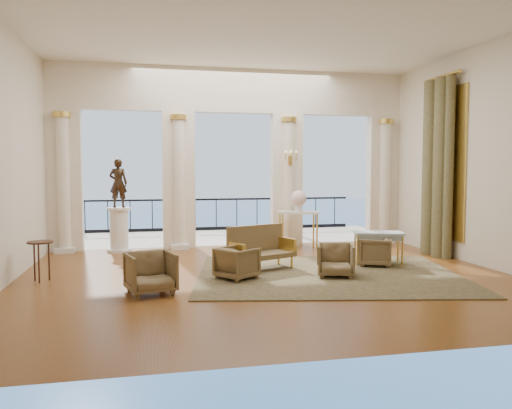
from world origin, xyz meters
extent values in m
plane|color=#4C2411|center=(0.00, 0.00, 0.00)|extent=(9.00, 9.00, 0.00)
plane|color=beige|center=(0.00, -4.00, 2.25)|extent=(9.00, 0.00, 9.00)
plane|color=beige|center=(4.50, 0.00, 2.25)|extent=(0.00, 8.00, 8.00)
plane|color=white|center=(0.00, 0.00, 4.50)|extent=(9.00, 9.00, 0.00)
cube|color=beige|center=(0.00, 3.85, 3.95)|extent=(9.00, 0.30, 1.10)
cube|color=beige|center=(-4.10, 3.85, 1.70)|extent=(0.80, 0.30, 3.40)
cylinder|color=beige|center=(-4.10, 3.67, 1.60)|extent=(0.28, 0.28, 3.20)
cylinder|color=gold|center=(-4.10, 3.67, 3.25)|extent=(0.40, 0.40, 0.12)
cube|color=silver|center=(-4.10, 3.67, 0.06)|extent=(0.45, 0.45, 0.12)
cube|color=beige|center=(-1.40, 3.85, 1.70)|extent=(0.80, 0.30, 3.40)
cylinder|color=beige|center=(-1.40, 3.67, 1.60)|extent=(0.28, 0.28, 3.20)
cylinder|color=gold|center=(-1.40, 3.67, 3.25)|extent=(0.40, 0.40, 0.12)
cube|color=silver|center=(-1.40, 3.67, 0.06)|extent=(0.45, 0.45, 0.12)
cube|color=beige|center=(1.40, 3.85, 1.70)|extent=(0.80, 0.30, 3.40)
cylinder|color=beige|center=(1.40, 3.67, 1.60)|extent=(0.28, 0.28, 3.20)
cylinder|color=gold|center=(1.40, 3.67, 3.25)|extent=(0.40, 0.40, 0.12)
cube|color=silver|center=(1.40, 3.67, 0.06)|extent=(0.45, 0.45, 0.12)
cube|color=beige|center=(4.10, 3.85, 1.70)|extent=(0.80, 0.30, 3.40)
cylinder|color=beige|center=(4.10, 3.67, 1.60)|extent=(0.28, 0.28, 3.20)
cylinder|color=gold|center=(4.10, 3.67, 3.25)|extent=(0.40, 0.40, 0.12)
cube|color=silver|center=(4.10, 3.67, 0.06)|extent=(0.45, 0.45, 0.12)
cube|color=#B4A694|center=(0.00, 5.80, -0.05)|extent=(10.00, 3.60, 0.10)
cube|color=black|center=(0.00, 7.40, 1.00)|extent=(9.00, 0.06, 0.06)
cube|color=black|center=(0.00, 7.40, 0.05)|extent=(9.00, 0.06, 0.10)
cylinder|color=black|center=(0.00, 7.40, 0.50)|extent=(0.03, 0.03, 1.00)
cylinder|color=black|center=(-4.10, 7.40, 0.50)|extent=(0.03, 0.03, 1.00)
cylinder|color=black|center=(4.10, 7.40, 0.50)|extent=(0.03, 0.03, 1.00)
cylinder|color=#4C3823|center=(2.00, 6.60, 2.10)|extent=(0.20, 0.20, 4.20)
plane|color=#225299|center=(0.00, 60.00, -6.00)|extent=(160.00, 160.00, 0.00)
cylinder|color=#4E4D26|center=(4.30, 1.05, 2.00)|extent=(0.26, 0.26, 4.00)
cylinder|color=#4E4D26|center=(4.26, 1.50, 2.00)|extent=(0.32, 0.32, 4.00)
cylinder|color=#4E4D26|center=(4.30, 1.95, 2.00)|extent=(0.26, 0.26, 4.00)
cylinder|color=gold|center=(4.35, 1.50, 4.05)|extent=(0.08, 1.40, 0.08)
cube|color=gold|center=(4.47, 1.50, 2.10)|extent=(0.04, 1.60, 3.40)
cube|color=gold|center=(1.40, 3.53, 2.20)|extent=(0.10, 0.04, 0.25)
cylinder|color=gold|center=(1.26, 3.45, 2.30)|extent=(0.02, 0.02, 0.22)
cylinder|color=gold|center=(1.40, 3.45, 2.30)|extent=(0.02, 0.02, 0.22)
cylinder|color=gold|center=(1.54, 3.45, 2.30)|extent=(0.02, 0.02, 0.22)
cube|color=#323518|center=(1.14, -0.02, 0.01)|extent=(5.43, 4.58, 0.02)
imported|color=#4C3A1D|center=(-2.11, -0.77, 0.36)|extent=(0.86, 0.83, 0.73)
imported|color=#4C3A1D|center=(1.22, -0.20, 0.34)|extent=(0.81, 0.78, 0.67)
imported|color=#4C3A1D|center=(2.37, 0.59, 0.33)|extent=(0.82, 0.84, 0.65)
imported|color=#4C3A1D|center=(-0.59, -0.03, 0.32)|extent=(0.84, 0.85, 0.64)
cube|color=#4C3A1D|center=(0.03, 0.65, 0.29)|extent=(1.41, 1.01, 0.10)
cube|color=#4C3A1D|center=(-0.07, 0.88, 0.60)|extent=(1.23, 0.59, 0.53)
cube|color=gold|center=(-0.53, 0.41, 0.47)|extent=(0.28, 0.52, 0.25)
cube|color=gold|center=(0.59, 0.89, 0.47)|extent=(0.28, 0.52, 0.25)
cylinder|color=gold|center=(-0.40, 0.23, 0.12)|extent=(0.05, 0.05, 0.24)
cylinder|color=gold|center=(0.63, 0.68, 0.12)|extent=(0.05, 0.05, 0.24)
cylinder|color=gold|center=(-0.57, 0.62, 0.12)|extent=(0.05, 0.05, 0.24)
cylinder|color=gold|center=(0.46, 1.07, 0.12)|extent=(0.05, 0.05, 0.24)
cube|color=#A3BCCB|center=(2.52, 0.76, 0.66)|extent=(1.10, 0.80, 0.04)
cylinder|color=gold|center=(2.03, 0.67, 0.32)|extent=(0.04, 0.04, 0.63)
cylinder|color=gold|center=(2.89, 0.41, 0.32)|extent=(0.04, 0.04, 0.63)
cylinder|color=gold|center=(2.15, 1.10, 0.32)|extent=(0.04, 0.04, 0.63)
cylinder|color=gold|center=(3.02, 0.84, 0.32)|extent=(0.04, 0.04, 0.63)
cylinder|color=silver|center=(-2.84, 3.50, 0.04)|extent=(0.58, 0.58, 0.08)
cylinder|color=silver|center=(-2.84, 3.50, 0.53)|extent=(0.43, 0.43, 0.93)
cylinder|color=silver|center=(-2.84, 3.50, 1.04)|extent=(0.54, 0.54, 0.06)
imported|color=black|center=(-2.84, 3.50, 1.65)|extent=(0.46, 0.35, 1.16)
cube|color=silver|center=(1.49, 3.05, 0.91)|extent=(1.06, 0.72, 0.05)
cylinder|color=gold|center=(1.03, 3.08, 0.44)|extent=(0.05, 0.05, 0.88)
cylinder|color=gold|center=(1.85, 2.76, 0.44)|extent=(0.05, 0.05, 0.88)
cylinder|color=gold|center=(1.13, 3.34, 0.44)|extent=(0.05, 0.05, 0.88)
cylinder|color=gold|center=(1.95, 3.02, 0.44)|extent=(0.05, 0.05, 0.88)
cylinder|color=silver|center=(1.49, 3.05, 1.06)|extent=(0.19, 0.19, 0.24)
sphere|color=#EEA5A7|center=(1.49, 3.05, 1.26)|extent=(0.39, 0.39, 0.39)
cylinder|color=black|center=(-4.00, 0.50, 0.70)|extent=(0.44, 0.44, 0.03)
cylinder|color=black|center=(-3.88, 0.56, 0.34)|extent=(0.03, 0.03, 0.68)
cylinder|color=black|center=(-4.12, 0.57, 0.34)|extent=(0.03, 0.03, 0.68)
cylinder|color=black|center=(-4.00, 0.36, 0.34)|extent=(0.03, 0.03, 0.68)
camera|label=1|loc=(-2.09, -8.76, 1.97)|focal=35.00mm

